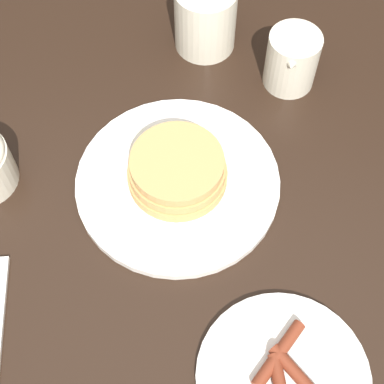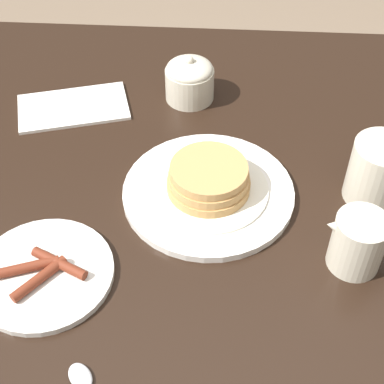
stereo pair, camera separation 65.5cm
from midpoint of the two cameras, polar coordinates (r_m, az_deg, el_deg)
ground_plane at (r=1.48m, az=-12.93°, el=-21.14°), size 8.00×8.00×0.00m
dining_table at (r=0.85m, az=-21.93°, el=-13.81°), size 1.41×1.02×0.78m
pancake_plate at (r=0.75m, az=-25.16°, el=-7.34°), size 0.26×0.26×0.06m
side_plate_bacon at (r=0.68m, az=-19.51°, el=-27.76°), size 0.19×0.19×0.02m
coffee_mug at (r=0.83m, az=-19.87°, el=9.53°), size 0.12×0.09×0.10m
creamer_pitcher at (r=0.76m, az=-12.28°, el=5.15°), size 0.11×0.07×0.09m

